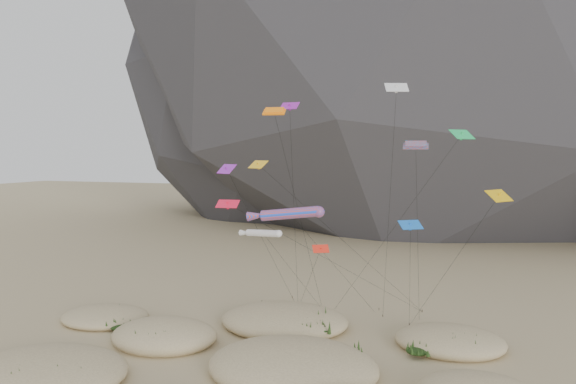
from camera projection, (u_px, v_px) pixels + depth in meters
name	position (u px, v px, depth m)	size (l,w,h in m)	color
dunes	(250.00, 359.00, 50.52)	(50.36, 34.91, 3.60)	#CCB789
dune_grass	(265.00, 362.00, 49.30)	(42.34, 27.94, 1.49)	black
kite_stakes	(345.00, 309.00, 68.00)	(19.93, 7.01, 0.30)	#3F2D1E
rainbow_tube_kite	(287.00, 214.00, 54.12)	(9.97, 16.08, 14.15)	#F8431A
white_tube_kite	(261.00, 233.00, 56.70)	(7.76, 10.51, 11.62)	silver
orange_parafoil	(275.00, 115.00, 56.09)	(3.04, 12.46, 23.73)	orange
multi_parafoil	(416.00, 147.00, 55.52)	(2.54, 8.46, 20.38)	red
delta_kites	(343.00, 173.00, 54.08)	(28.99, 20.66, 25.71)	purple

